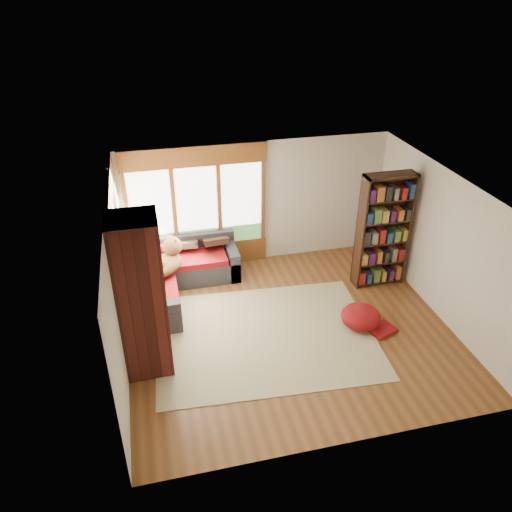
{
  "coord_description": "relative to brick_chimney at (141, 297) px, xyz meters",
  "views": [
    {
      "loc": [
        -2.16,
        -6.57,
        5.51
      ],
      "look_at": [
        -0.35,
        1.01,
        0.95
      ],
      "focal_mm": 35.0,
      "sensor_mm": 36.0,
      "label": 1
    }
  ],
  "objects": [
    {
      "name": "pouf",
      "position": [
        3.65,
        0.15,
        -1.1
      ],
      "size": [
        0.9,
        0.9,
        0.38
      ],
      "primitive_type": "ellipsoid",
      "rotation": [
        0.0,
        0.0,
        -0.37
      ],
      "color": "maroon",
      "rests_on": "area_rug"
    },
    {
      "name": "wall_left",
      "position": [
        -0.35,
        0.35,
        0.0
      ],
      "size": [
        0.04,
        5.0,
        2.6
      ],
      "primitive_type": "cube",
      "color": "silver",
      "rests_on": "ground"
    },
    {
      "name": "roller_blind",
      "position": [
        -0.29,
        2.38,
        0.45
      ],
      "size": [
        0.03,
        0.72,
        0.9
      ],
      "primitive_type": "cube",
      "color": "#7C8D5C",
      "rests_on": "wall_left"
    },
    {
      "name": "area_rug",
      "position": [
        1.95,
        0.25,
        -1.29
      ],
      "size": [
        3.87,
        3.06,
        0.01
      ],
      "primitive_type": "cube",
      "rotation": [
        0.0,
        0.0,
        -0.07
      ],
      "color": "beige",
      "rests_on": "ground"
    },
    {
      "name": "brick_chimney",
      "position": [
        0.0,
        0.0,
        0.0
      ],
      "size": [
        0.7,
        0.7,
        2.6
      ],
      "primitive_type": "cube",
      "color": "#471914",
      "rests_on": "ground"
    },
    {
      "name": "wall_right",
      "position": [
        5.15,
        0.35,
        0.0
      ],
      "size": [
        0.04,
        5.0,
        2.6
      ],
      "primitive_type": "cube",
      "color": "silver",
      "rests_on": "ground"
    },
    {
      "name": "dog_tan",
      "position": [
        0.45,
        1.9,
        -0.51
      ],
      "size": [
        1.01,
        1.04,
        0.51
      ],
      "rotation": [
        0.0,
        0.0,
        0.84
      ],
      "color": "brown",
      "rests_on": "sectional_sofa"
    },
    {
      "name": "windows_back",
      "position": [
        1.2,
        2.82,
        0.05
      ],
      "size": [
        2.82,
        0.1,
        1.9
      ],
      "color": "brown",
      "rests_on": "wall_back"
    },
    {
      "name": "wall_front",
      "position": [
        2.4,
        -2.15,
        0.0
      ],
      "size": [
        5.5,
        0.04,
        2.6
      ],
      "primitive_type": "cube",
      "color": "silver",
      "rests_on": "ground"
    },
    {
      "name": "wall_back",
      "position": [
        2.4,
        2.85,
        0.0
      ],
      "size": [
        5.5,
        0.04,
        2.6
      ],
      "primitive_type": "cube",
      "color": "silver",
      "rests_on": "ground"
    },
    {
      "name": "dog_brindle",
      "position": [
        0.0,
        1.33,
        -0.55
      ],
      "size": [
        0.7,
        0.87,
        0.43
      ],
      "rotation": [
        0.0,
        0.0,
        1.92
      ],
      "color": "#302615",
      "rests_on": "sectional_sofa"
    },
    {
      "name": "ceiling",
      "position": [
        2.4,
        0.35,
        1.3
      ],
      "size": [
        5.5,
        5.5,
        0.0
      ],
      "primitive_type": "plane",
      "color": "white"
    },
    {
      "name": "sectional_sofa",
      "position": [
        0.45,
        2.05,
        -1.0
      ],
      "size": [
        2.2,
        2.2,
        0.8
      ],
      "rotation": [
        0.0,
        0.0,
        0.05
      ],
      "color": "#2C2D31",
      "rests_on": "ground"
    },
    {
      "name": "throw_pillows",
      "position": [
        0.48,
        2.2,
        -0.51
      ],
      "size": [
        1.98,
        1.68,
        0.45
      ],
      "color": "#322117",
      "rests_on": "sectional_sofa"
    },
    {
      "name": "bookshelf",
      "position": [
        4.54,
        1.38,
        -0.15
      ],
      "size": [
        0.98,
        0.33,
        2.29
      ],
      "color": "black",
      "rests_on": "ground"
    },
    {
      "name": "floor",
      "position": [
        2.4,
        0.35,
        -1.3
      ],
      "size": [
        5.5,
        5.5,
        0.0
      ],
      "primitive_type": "plane",
      "color": "brown",
      "rests_on": "ground"
    },
    {
      "name": "windows_left",
      "position": [
        -0.32,
        1.55,
        0.05
      ],
      "size": [
        0.1,
        2.62,
        1.9
      ],
      "color": "brown",
      "rests_on": "wall_left"
    }
  ]
}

